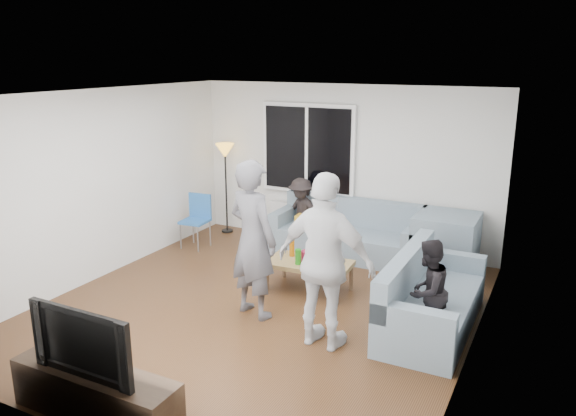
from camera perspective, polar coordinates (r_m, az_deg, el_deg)
The scene contains 31 objects.
floor at distance 7.04m, azimuth -2.99°, elevation -10.29°, with size 5.00×5.50×0.04m, color #56351C.
ceiling at distance 6.37m, azimuth -3.32°, elevation 11.68°, with size 5.00×5.50×0.04m, color white.
wall_back at distance 9.02m, azimuth 5.71°, elevation 4.23°, with size 5.00×0.04×2.60m, color silver.
wall_front at distance 4.54m, azimuth -21.10°, elevation -8.04°, with size 5.00×0.04×2.60m, color silver.
wall_left at distance 8.11m, azimuth -18.76°, elevation 2.24°, with size 0.04×5.50×2.60m, color silver.
wall_right at distance 5.79m, azimuth 19.01°, elevation -2.82°, with size 0.04×5.50×2.60m, color silver.
window_frame at distance 9.14m, azimuth 2.04°, elevation 6.03°, with size 1.62×0.06×1.47m, color white.
window_glass at distance 9.10m, azimuth 1.94°, elevation 6.00°, with size 1.50×0.02×1.35m, color black.
window_mullion at distance 9.09m, azimuth 1.91°, elevation 5.99°, with size 0.05×0.03×1.35m, color white.
radiator at distance 9.38m, azimuth 1.87°, elevation -1.50°, with size 1.30×0.12×0.62m, color silver.
potted_plant at distance 9.10m, azimuth 3.62°, elevation 1.11°, with size 0.19×0.15×0.35m, color #316327.
vase at distance 9.34m, azimuth 0.65°, elevation 1.00°, with size 0.18×0.18×0.19m, color silver.
sofa_back_section at distance 8.70m, azimuth 5.93°, elevation -2.15°, with size 2.30×0.85×0.85m, color slate, non-canonical shape.
sofa_right_section at distance 6.61m, azimuth 14.64°, elevation -8.35°, with size 0.85×2.00×0.85m, color slate, non-canonical shape.
sofa_corner at distance 8.31m, azimuth 15.76°, elevation -3.50°, with size 0.85×0.85×0.85m, color slate.
cushion_yellow at distance 8.88m, azimuth 2.19°, elevation -1.13°, with size 0.38×0.32×0.14m, color gold.
cushion_red at distance 8.89m, azimuth 3.30°, elevation -1.13°, with size 0.36×0.30×0.13m, color maroon.
coffee_table at distance 7.45m, azimuth 2.15°, elevation -6.94°, with size 1.10×0.60×0.40m, color olive.
pitcher at distance 7.30m, azimuth 2.02°, elevation -5.03°, with size 0.17×0.17×0.17m, color maroon.
side_chair at distance 9.13m, azimuth -9.48°, elevation -1.40°, with size 0.40×0.40×0.86m, color #2763AC, non-canonical shape.
floor_lamp at distance 9.78m, azimuth -6.33°, elevation 1.96°, with size 0.32×0.32×1.56m, color gold, non-canonical shape.
player_left at distance 6.54m, azimuth -3.61°, elevation -3.21°, with size 0.69×0.45×1.89m, color #4D4D52.
player_right at distance 5.83m, azimuth 3.85°, elevation -5.55°, with size 1.11×0.46×1.90m, color silver.
spectator_right at distance 6.23m, azimuth 14.02°, elevation -8.25°, with size 0.56×0.44×1.16m, color black.
spectator_back at distance 8.97m, azimuth 1.36°, elevation -0.52°, with size 0.74×0.43×1.15m, color black.
tv_console at distance 5.30m, azimuth -18.99°, elevation -17.48°, with size 1.60×0.40×0.44m, color #332619.
television at distance 5.05m, azimuth -19.52°, elevation -12.44°, with size 1.06×0.14×0.61m, color black.
bottle_e at distance 7.32m, azimuth 4.73°, elevation -4.91°, with size 0.07×0.07×0.19m, color black.
bottle_a at distance 7.54m, azimuth 0.40°, elevation -4.03°, with size 0.07×0.07×0.25m, color #C76A0B.
bottle_c at distance 7.42m, azimuth 2.68°, elevation -4.47°, with size 0.07×0.07×0.22m, color black.
bottle_b at distance 7.26m, azimuth 1.03°, elevation -5.00°, with size 0.08×0.08×0.20m, color #228418.
Camera 1 is at (3.20, -5.49, 3.02)m, focal length 34.86 mm.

